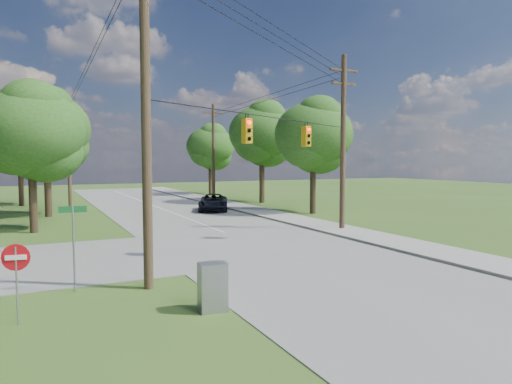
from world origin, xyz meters
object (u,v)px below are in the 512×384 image
pole_north_e (214,152)px  control_cabinet (213,287)px  pole_ne (343,140)px  car_main_north (213,202)px  pole_sw (146,98)px  do_not_enter_sign (16,265)px  pole_north_w (69,150)px

pole_north_e → control_cabinet: bearing=-110.8°
pole_ne → car_main_north: (-3.40, 13.11, -4.74)m
pole_sw → pole_ne: 15.51m
control_cabinet → do_not_enter_sign: do_not_enter_sign is taller
pole_ne → car_main_north: 14.35m
pole_sw → pole_ne: (13.50, 7.60, -0.76)m
pole_sw → pole_ne: bearing=29.4°
car_main_north → control_cabinet: bearing=-88.4°
pole_north_w → do_not_enter_sign: bearing=-96.2°
pole_north_e → pole_north_w: (-13.90, 0.00, 0.00)m
pole_north_e → car_main_north: pole_north_e is taller
car_main_north → pole_north_e: bearing=91.3°
pole_sw → do_not_enter_sign: 6.30m
pole_north_w → pole_ne: bearing=-57.7°
control_cabinet → pole_sw: bearing=114.6°
pole_north_e → do_not_enter_sign: pole_north_e is taller
control_cabinet → do_not_enter_sign: (-4.89, 1.23, 0.87)m
pole_north_w → car_main_north: pole_north_w is taller
pole_ne → pole_north_e: pole_ne is taller
pole_ne → control_cabinet: size_ratio=7.63×
pole_north_w → control_cabinet: (1.50, -32.68, -4.44)m
car_main_north → control_cabinet: 25.44m
pole_sw → car_main_north: pole_sw is taller
pole_sw → pole_north_e: size_ratio=1.20×
pole_ne → pole_north_w: bearing=122.3°
car_main_north → do_not_enter_sign: bearing=-99.3°
control_cabinet → pole_north_w: bearing=97.6°
car_main_north → pole_ne: bearing=-53.2°
pole_north_e → control_cabinet: 35.23m
pole_north_e → pole_north_w: size_ratio=1.00×
car_main_north → control_cabinet: (-9.00, -23.79, -0.04)m
pole_north_w → control_cabinet: 33.01m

